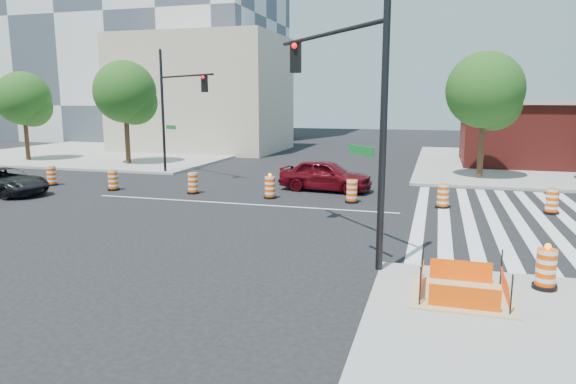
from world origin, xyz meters
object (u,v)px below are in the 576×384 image
at_px(dark_suv, 4,181).
at_px(signal_pole_nw, 175,100).
at_px(red_coupe, 326,175).
at_px(signal_pole_se, 349,84).

height_order(dark_suv, signal_pole_nw, signal_pole_nw).
distance_m(red_coupe, signal_pole_nw, 10.47).
bearing_deg(dark_suv, red_coupe, -61.40).
bearing_deg(signal_pole_nw, dark_suv, -92.09).
distance_m(signal_pole_se, signal_pole_nw, 17.97).
relative_size(red_coupe, signal_pole_nw, 0.63).
bearing_deg(red_coupe, signal_pole_se, -158.12).
height_order(red_coupe, signal_pole_nw, signal_pole_nw).
bearing_deg(red_coupe, signal_pole_nw, 82.81).
xyz_separation_m(signal_pole_se, signal_pole_nw, (-12.38, 13.01, -0.45)).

